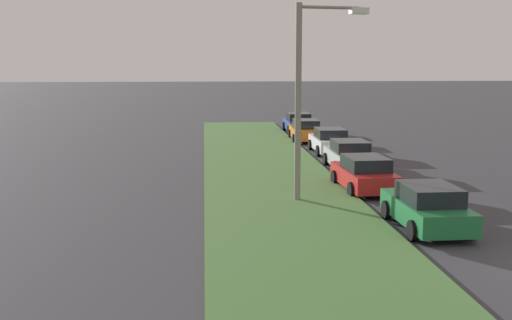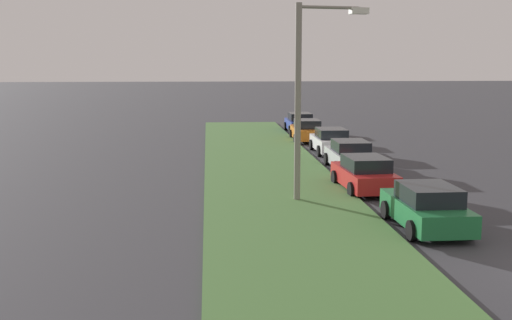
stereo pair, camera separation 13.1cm
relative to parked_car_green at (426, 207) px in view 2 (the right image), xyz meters
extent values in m
cube|color=#477238|center=(5.05, 4.17, -0.66)|extent=(60.00, 6.00, 0.12)
cube|color=#1E6B38|center=(0.05, 0.00, -0.15)|extent=(4.32, 1.85, 0.70)
cube|color=black|center=(-0.15, 0.00, 0.48)|extent=(2.22, 1.63, 0.55)
cylinder|color=black|center=(1.39, 0.92, -0.40)|extent=(0.64, 0.23, 0.64)
cylinder|color=black|center=(1.41, -0.88, -0.40)|extent=(0.64, 0.23, 0.64)
cylinder|color=black|center=(-1.31, 0.88, -0.40)|extent=(0.64, 0.23, 0.64)
cylinder|color=black|center=(-1.29, -0.92, -0.40)|extent=(0.64, 0.23, 0.64)
cube|color=red|center=(6.19, 0.50, -0.15)|extent=(4.38, 2.01, 0.70)
cube|color=black|center=(5.99, 0.50, 0.48)|extent=(2.27, 1.70, 0.55)
cylinder|color=black|center=(7.50, 1.47, -0.40)|extent=(0.65, 0.25, 0.64)
cylinder|color=black|center=(7.58, -0.33, -0.40)|extent=(0.65, 0.25, 0.64)
cylinder|color=black|center=(4.80, 1.34, -0.40)|extent=(0.65, 0.25, 0.64)
cylinder|color=black|center=(4.89, -0.46, -0.40)|extent=(0.65, 0.25, 0.64)
cube|color=#B2B5BA|center=(11.45, -0.06, -0.15)|extent=(4.31, 1.82, 0.70)
cube|color=black|center=(11.25, -0.06, 0.48)|extent=(2.21, 1.61, 0.55)
cylinder|color=black|center=(12.80, 0.83, -0.40)|extent=(0.64, 0.22, 0.64)
cylinder|color=black|center=(12.79, -0.97, -0.40)|extent=(0.64, 0.22, 0.64)
cylinder|color=black|center=(10.10, 0.85, -0.40)|extent=(0.64, 0.22, 0.64)
cylinder|color=black|center=(10.09, -0.95, -0.40)|extent=(0.64, 0.22, 0.64)
cube|color=silver|center=(17.08, -0.19, -0.15)|extent=(4.30, 1.80, 0.70)
cube|color=black|center=(16.88, -0.19, 0.48)|extent=(2.20, 1.60, 0.55)
cylinder|color=black|center=(18.43, 0.71, -0.40)|extent=(0.64, 0.22, 0.64)
cylinder|color=black|center=(18.43, -1.09, -0.40)|extent=(0.64, 0.22, 0.64)
cylinder|color=black|center=(15.73, 0.71, -0.40)|extent=(0.64, 0.22, 0.64)
cylinder|color=black|center=(15.73, -1.09, -0.40)|extent=(0.64, 0.22, 0.64)
cube|color=orange|center=(22.74, 0.34, -0.15)|extent=(4.35, 1.93, 0.70)
cube|color=black|center=(22.54, 0.35, 0.48)|extent=(2.25, 1.67, 0.55)
cylinder|color=black|center=(24.11, 1.20, -0.40)|extent=(0.65, 0.24, 0.64)
cylinder|color=black|center=(24.06, -0.60, -0.40)|extent=(0.65, 0.24, 0.64)
cylinder|color=black|center=(21.41, 1.28, -0.40)|extent=(0.65, 0.24, 0.64)
cylinder|color=black|center=(21.36, -0.51, -0.40)|extent=(0.65, 0.24, 0.64)
cube|color=#23389E|center=(28.18, 0.04, -0.15)|extent=(4.31, 1.82, 0.70)
cube|color=black|center=(27.98, 0.03, 0.48)|extent=(2.21, 1.61, 0.55)
cylinder|color=black|center=(29.52, 0.94, -0.40)|extent=(0.64, 0.22, 0.64)
cylinder|color=black|center=(29.53, -0.86, -0.40)|extent=(0.64, 0.22, 0.64)
cylinder|color=black|center=(26.82, 0.93, -0.40)|extent=(0.64, 0.22, 0.64)
cylinder|color=black|center=(26.83, -0.87, -0.40)|extent=(0.64, 0.22, 0.64)
cylinder|color=gray|center=(4.23, 3.61, 3.03)|extent=(0.24, 0.24, 7.50)
cylinder|color=gray|center=(4.46, 2.43, 6.63)|extent=(0.58, 2.38, 0.12)
cube|color=silver|center=(4.69, 1.25, 6.53)|extent=(0.49, 0.76, 0.24)
camera|label=1|loc=(-19.45, 7.13, 4.69)|focal=44.52mm
camera|label=2|loc=(-19.46, 7.00, 4.69)|focal=44.52mm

